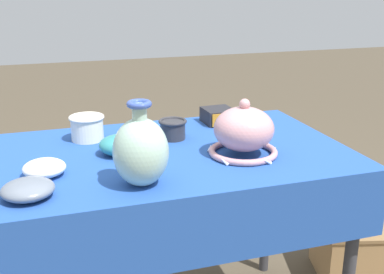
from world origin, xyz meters
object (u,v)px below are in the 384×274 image
object	(u,v)px
vase_dome_bell	(244,133)
bowl_shallow_slate	(28,189)
mosaic_tile_box	(218,116)
cup_wide_charcoal	(173,128)
cup_wide_ivory	(87,127)
bowl_shallow_porcelain	(44,168)
wooden_crate	(355,247)
bowl_shallow_teal	(119,145)
vase_tall_bulbous	(141,151)

from	to	relation	value
vase_dome_bell	bowl_shallow_slate	size ratio (longest dim) A/B	1.70
mosaic_tile_box	cup_wide_charcoal	bearing A→B (deg)	-151.33
mosaic_tile_box	cup_wide_ivory	world-z (taller)	cup_wide_ivory
bowl_shallow_porcelain	bowl_shallow_slate	size ratio (longest dim) A/B	0.90
cup_wide_ivory	bowl_shallow_porcelain	bearing A→B (deg)	-117.54
bowl_shallow_porcelain	vase_dome_bell	bearing A→B (deg)	-1.20
cup_wide_ivory	wooden_crate	bearing A→B (deg)	-2.64
vase_dome_bell	bowl_shallow_teal	size ratio (longest dim) A/B	1.79
vase_tall_bulbous	mosaic_tile_box	size ratio (longest dim) A/B	1.90
vase_dome_bell	vase_tall_bulbous	bearing A→B (deg)	-159.74
vase_tall_bulbous	cup_wide_ivory	size ratio (longest dim) A/B	1.92
bowl_shallow_teal	vase_dome_bell	bearing A→B (deg)	-18.68
vase_dome_bell	mosaic_tile_box	size ratio (longest dim) A/B	1.86
cup_wide_charcoal	wooden_crate	bearing A→B (deg)	1.84
cup_wide_ivory	wooden_crate	world-z (taller)	cup_wide_ivory
mosaic_tile_box	bowl_shallow_porcelain	size ratio (longest dim) A/B	1.02
vase_tall_bulbous	vase_dome_bell	size ratio (longest dim) A/B	1.02
mosaic_tile_box	wooden_crate	xyz separation A→B (m)	(0.66, -0.11, -0.68)
bowl_shallow_teal	bowl_shallow_slate	bearing A→B (deg)	-137.55
vase_tall_bulbous	bowl_shallow_slate	xyz separation A→B (m)	(-0.31, 0.01, -0.08)
vase_tall_bulbous	cup_wide_ivory	distance (m)	0.48
bowl_shallow_teal	cup_wide_charcoal	bearing A→B (deg)	25.65
bowl_shallow_porcelain	bowl_shallow_teal	distance (m)	0.28
vase_dome_bell	bowl_shallow_porcelain	world-z (taller)	vase_dome_bell
cup_wide_ivory	bowl_shallow_porcelain	size ratio (longest dim) A/B	1.01
mosaic_tile_box	bowl_shallow_slate	xyz separation A→B (m)	(-0.75, -0.52, -0.01)
vase_dome_bell	cup_wide_charcoal	size ratio (longest dim) A/B	2.31
mosaic_tile_box	wooden_crate	distance (m)	0.95
vase_dome_bell	bowl_shallow_slate	xyz separation A→B (m)	(-0.69, -0.13, -0.05)
vase_dome_bell	cup_wide_charcoal	world-z (taller)	vase_dome_bell
vase_tall_bulbous	bowl_shallow_teal	bearing A→B (deg)	93.99
vase_tall_bulbous	cup_wide_ivory	bearing A→B (deg)	102.73
mosaic_tile_box	bowl_shallow_slate	bearing A→B (deg)	-148.03
vase_dome_bell	bowl_shallow_slate	distance (m)	0.71
bowl_shallow_porcelain	wooden_crate	world-z (taller)	bowl_shallow_porcelain
vase_tall_bulbous	bowl_shallow_porcelain	distance (m)	0.32
vase_dome_bell	mosaic_tile_box	distance (m)	0.39
vase_tall_bulbous	mosaic_tile_box	distance (m)	0.68
mosaic_tile_box	cup_wide_ivory	bearing A→B (deg)	-176.48
vase_dome_bell	bowl_shallow_porcelain	distance (m)	0.65
bowl_shallow_slate	vase_dome_bell	bearing A→B (deg)	10.96
mosaic_tile_box	cup_wide_charcoal	size ratio (longest dim) A/B	1.24
vase_dome_bell	wooden_crate	distance (m)	1.06
vase_dome_bell	cup_wide_ivory	world-z (taller)	vase_dome_bell
vase_tall_bulbous	wooden_crate	size ratio (longest dim) A/B	0.59
cup_wide_charcoal	bowl_shallow_slate	bearing A→B (deg)	-143.89
vase_tall_bulbous	bowl_shallow_slate	distance (m)	0.32
bowl_shallow_slate	bowl_shallow_porcelain	bearing A→B (deg)	72.54
wooden_crate	vase_dome_bell	bearing A→B (deg)	-144.49
cup_wide_charcoal	wooden_crate	world-z (taller)	cup_wide_charcoal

